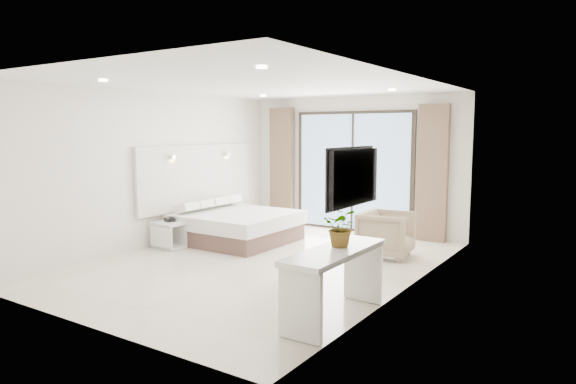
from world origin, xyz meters
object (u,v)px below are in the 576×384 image
object	(u,v)px
console_desk	(335,268)
armchair	(386,232)
nightstand	(169,235)
bed	(235,226)

from	to	relation	value
console_desk	armchair	bearing A→B (deg)	102.00
nightstand	console_desk	distance (m)	4.24
armchair	console_desk	bearing A→B (deg)	-174.80
bed	armchair	size ratio (longest dim) A/B	2.38
console_desk	armchair	xyz separation A→B (m)	(-0.62, 2.91, -0.15)
bed	console_desk	bearing A→B (deg)	-36.21
bed	console_desk	xyz separation A→B (m)	(3.38, -2.48, 0.28)
console_desk	bed	bearing A→B (deg)	143.79
bed	armchair	xyz separation A→B (m)	(2.76, 0.43, 0.12)
nightstand	armchair	world-z (taller)	armchair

